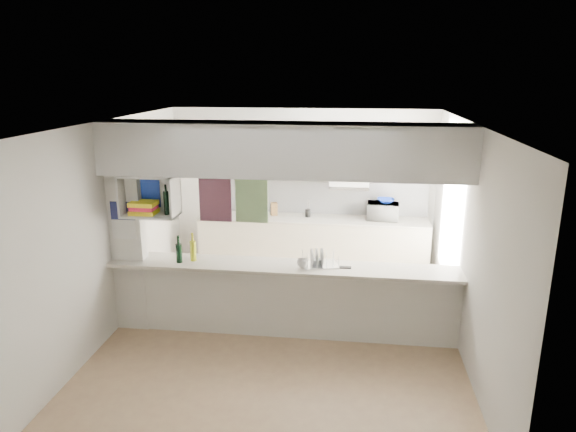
% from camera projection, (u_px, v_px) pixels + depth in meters
% --- Properties ---
extents(floor, '(4.80, 4.80, 0.00)m').
position_uv_depth(floor, '(282.00, 334.00, 6.36)').
color(floor, '#997559').
rests_on(floor, ground).
extents(ceiling, '(4.80, 4.80, 0.00)m').
position_uv_depth(ceiling, '(282.00, 123.00, 5.66)').
color(ceiling, white).
rests_on(ceiling, wall_back).
extents(wall_back, '(4.20, 0.00, 4.20)m').
position_uv_depth(wall_back, '(302.00, 190.00, 8.30)').
color(wall_back, silver).
rests_on(wall_back, floor).
extents(wall_left, '(0.00, 4.80, 4.80)m').
position_uv_depth(wall_left, '(112.00, 228.00, 6.27)').
color(wall_left, silver).
rests_on(wall_left, floor).
extents(wall_right, '(0.00, 4.80, 4.80)m').
position_uv_depth(wall_right, '(467.00, 242.00, 5.76)').
color(wall_right, silver).
rests_on(wall_right, floor).
extents(servery_partition, '(4.20, 0.50, 2.60)m').
position_uv_depth(servery_partition, '(267.00, 204.00, 5.94)').
color(servery_partition, silver).
rests_on(servery_partition, floor).
extents(cubby_shelf, '(0.65, 0.35, 0.50)m').
position_uv_depth(cubby_shelf, '(149.00, 198.00, 6.03)').
color(cubby_shelf, white).
rests_on(cubby_shelf, bulkhead).
extents(kitchen_run, '(3.60, 0.63, 2.24)m').
position_uv_depth(kitchen_run, '(311.00, 223.00, 8.16)').
color(kitchen_run, beige).
rests_on(kitchen_run, floor).
extents(microwave, '(0.51, 0.36, 0.27)m').
position_uv_depth(microwave, '(383.00, 211.00, 7.96)').
color(microwave, white).
rests_on(microwave, bench_top).
extents(bowl, '(0.27, 0.27, 0.07)m').
position_uv_depth(bowl, '(386.00, 201.00, 7.94)').
color(bowl, navy).
rests_on(bowl, microwave).
extents(dish_rack, '(0.47, 0.39, 0.22)m').
position_uv_depth(dish_rack, '(320.00, 258.00, 6.09)').
color(dish_rack, silver).
rests_on(dish_rack, breakfast_bar).
extents(cup, '(0.14, 0.14, 0.10)m').
position_uv_depth(cup, '(302.00, 263.00, 5.99)').
color(cup, white).
rests_on(cup, dish_rack).
extents(wine_bottles, '(0.22, 0.15, 0.35)m').
position_uv_depth(wine_bottles, '(186.00, 251.00, 6.19)').
color(wine_bottles, black).
rests_on(wine_bottles, breakfast_bar).
extents(plastic_tubs, '(0.48, 0.17, 0.06)m').
position_uv_depth(plastic_tubs, '(319.00, 262.00, 6.12)').
color(plastic_tubs, silver).
rests_on(plastic_tubs, breakfast_bar).
extents(utensil_jar, '(0.09, 0.09, 0.12)m').
position_uv_depth(utensil_jar, '(308.00, 213.00, 8.14)').
color(utensil_jar, black).
rests_on(utensil_jar, bench_top).
extents(knife_block, '(0.12, 0.11, 0.21)m').
position_uv_depth(knife_block, '(274.00, 209.00, 8.22)').
color(knife_block, brown).
rests_on(knife_block, bench_top).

